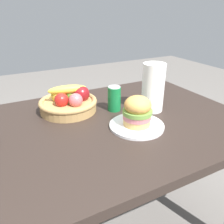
{
  "coord_description": "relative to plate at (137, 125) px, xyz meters",
  "views": [
    {
      "loc": [
        -0.37,
        -0.84,
        1.24
      ],
      "look_at": [
        0.06,
        -0.03,
        0.81
      ],
      "focal_mm": 36.62,
      "sensor_mm": 36.0,
      "label": 1
    }
  ],
  "objects": [
    {
      "name": "soda_can",
      "position": [
        -0.0,
        0.2,
        0.06
      ],
      "size": [
        0.07,
        0.07,
        0.13
      ],
      "color": "#147238",
      "rests_on": "dining_table"
    },
    {
      "name": "paper_towel_roll",
      "position": [
        0.17,
        0.12,
        0.11
      ],
      "size": [
        0.11,
        0.11,
        0.24
      ],
      "primitive_type": "cylinder",
      "color": "white",
      "rests_on": "dining_table"
    },
    {
      "name": "fruit_basket",
      "position": [
        -0.21,
        0.31,
        0.04
      ],
      "size": [
        0.29,
        0.29,
        0.14
      ],
      "color": "tan",
      "rests_on": "dining_table"
    },
    {
      "name": "sandwich",
      "position": [
        0.0,
        -0.0,
        0.07
      ],
      "size": [
        0.13,
        0.13,
        0.13
      ],
      "color": "#DBAD60",
      "rests_on": "plate"
    },
    {
      "name": "dining_table",
      "position": [
        -0.14,
        0.1,
        -0.11
      ],
      "size": [
        1.4,
        0.9,
        0.75
      ],
      "color": "#2D231E",
      "rests_on": "ground_plane"
    },
    {
      "name": "plate",
      "position": [
        0.0,
        0.0,
        0.0
      ],
      "size": [
        0.24,
        0.24,
        0.01
      ],
      "primitive_type": "cylinder",
      "color": "white",
      "rests_on": "dining_table"
    }
  ]
}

